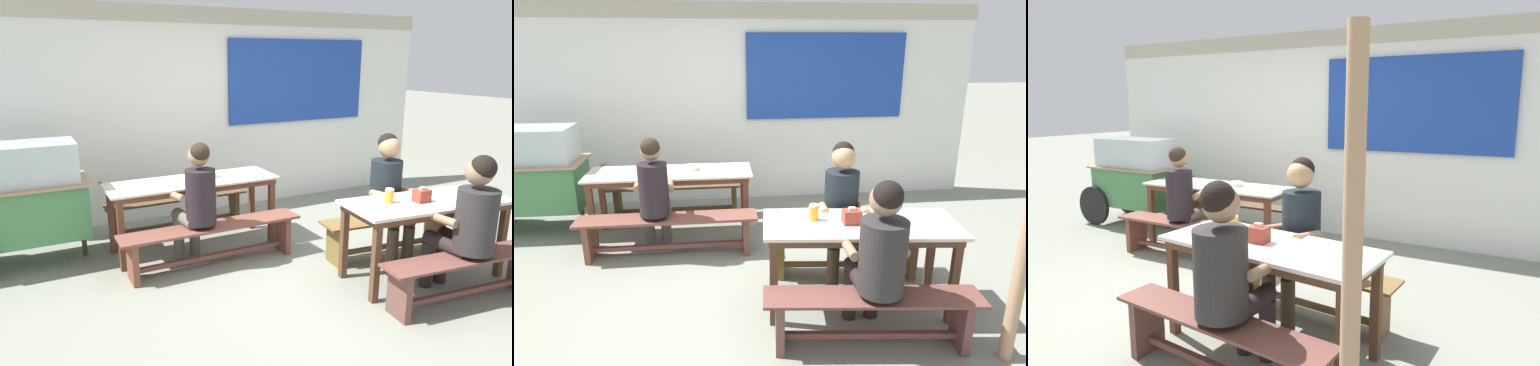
{
  "view_description": "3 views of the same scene",
  "coord_description": "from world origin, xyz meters",
  "views": [
    {
      "loc": [
        -2.36,
        -3.4,
        2.02
      ],
      "look_at": [
        -0.3,
        0.59,
        0.82
      ],
      "focal_mm": 33.22,
      "sensor_mm": 36.0,
      "label": 1
    },
    {
      "loc": [
        -0.19,
        -3.57,
        2.12
      ],
      "look_at": [
        0.32,
        0.69,
        0.75
      ],
      "focal_mm": 30.78,
      "sensor_mm": 36.0,
      "label": 2
    },
    {
      "loc": [
        2.36,
        -3.0,
        1.7
      ],
      "look_at": [
        0.34,
        0.86,
        0.93
      ],
      "focal_mm": 31.15,
      "sensor_mm": 36.0,
      "label": 3
    }
  ],
  "objects": [
    {
      "name": "wooden_support_post",
      "position": [
        1.76,
        -1.21,
        1.02
      ],
      "size": [
        0.09,
        0.09,
        2.04
      ],
      "primitive_type": "cylinder",
      "color": "tan",
      "rests_on": "ground_plane"
    },
    {
      "name": "condiment_jar",
      "position": [
        0.55,
        -0.35,
        0.82
      ],
      "size": [
        0.08,
        0.08,
        0.13
      ],
      "color": "gold",
      "rests_on": "dining_table_near"
    },
    {
      "name": "dining_table_near",
      "position": [
        0.91,
        -0.45,
        0.67
      ],
      "size": [
        1.61,
        0.79,
        0.76
      ],
      "color": "silver",
      "rests_on": "ground_plane"
    },
    {
      "name": "bench_far_back",
      "position": [
        -0.74,
        1.75,
        0.28
      ],
      "size": [
        1.69,
        0.25,
        0.42
      ],
      "color": "brown",
      "rests_on": "ground_plane"
    },
    {
      "name": "backdrop_wall",
      "position": [
        0.04,
        2.45,
        1.38
      ],
      "size": [
        6.7,
        0.23,
        2.62
      ],
      "color": "white",
      "rests_on": "ground_plane"
    },
    {
      "name": "ground_plane",
      "position": [
        0.0,
        0.0,
        0.0
      ],
      "size": [
        40.0,
        40.0,
        0.0
      ],
      "primitive_type": "plane",
      "color": "gray"
    },
    {
      "name": "person_left_back_turned",
      "position": [
        -0.86,
        0.75,
        0.7
      ],
      "size": [
        0.43,
        0.55,
        1.26
      ],
      "color": "#656358",
      "rests_on": "ground_plane"
    },
    {
      "name": "tissue_box",
      "position": [
        0.83,
        -0.46,
        0.81
      ],
      "size": [
        0.14,
        0.11,
        0.14
      ],
      "color": "maroon",
      "rests_on": "dining_table_near"
    },
    {
      "name": "food_cart",
      "position": [
        -2.39,
        1.55,
        0.71
      ],
      "size": [
        1.6,
        0.72,
        1.23
      ],
      "color": "#46844D",
      "rests_on": "ground_plane"
    },
    {
      "name": "dining_table_far",
      "position": [
        -0.74,
        1.21,
        0.68
      ],
      "size": [
        1.81,
        0.61,
        0.76
      ],
      "color": "beige",
      "rests_on": "ground_plane"
    },
    {
      "name": "person_right_near_table",
      "position": [
        0.9,
        0.03,
        0.73
      ],
      "size": [
        0.46,
        0.53,
        1.3
      ],
      "color": "#4C3B2B",
      "rests_on": "ground_plane"
    },
    {
      "name": "bench_far_front",
      "position": [
        -0.74,
        0.68,
        0.29
      ],
      "size": [
        1.83,
        0.32,
        0.42
      ],
      "color": "brown",
      "rests_on": "ground_plane"
    },
    {
      "name": "bench_near_back",
      "position": [
        0.97,
        0.08,
        0.28
      ],
      "size": [
        1.5,
        0.48,
        0.42
      ],
      "color": "brown",
      "rests_on": "ground_plane"
    },
    {
      "name": "person_near_front",
      "position": [
        0.89,
        -0.92,
        0.72
      ],
      "size": [
        0.44,
        0.59,
        1.28
      ],
      "color": "#292123",
      "rests_on": "ground_plane"
    },
    {
      "name": "bench_near_front",
      "position": [
        0.85,
        -0.98,
        0.28
      ],
      "size": [
        1.57,
        0.46,
        0.42
      ],
      "color": "brown",
      "rests_on": "ground_plane"
    },
    {
      "name": "soup_bowl",
      "position": [
        -0.51,
        1.27,
        0.78
      ],
      "size": [
        0.16,
        0.16,
        0.05
      ],
      "primitive_type": "cylinder",
      "color": "silver",
      "rests_on": "dining_table_far"
    }
  ]
}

